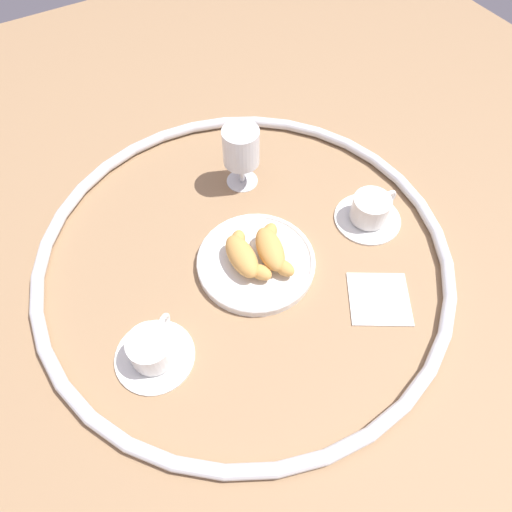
% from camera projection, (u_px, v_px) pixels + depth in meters
% --- Properties ---
extents(ground_plane, '(2.20, 2.20, 0.00)m').
position_uv_depth(ground_plane, '(244.00, 258.00, 0.91)').
color(ground_plane, '#997551').
extents(table_chrome_rim, '(0.80, 0.80, 0.02)m').
position_uv_depth(table_chrome_rim, '(244.00, 254.00, 0.90)').
color(table_chrome_rim, silver).
rests_on(table_chrome_rim, ground_plane).
extents(pastry_plate, '(0.23, 0.23, 0.02)m').
position_uv_depth(pastry_plate, '(256.00, 262.00, 0.89)').
color(pastry_plate, white).
rests_on(pastry_plate, ground_plane).
extents(croissant_large, '(0.14, 0.07, 0.04)m').
position_uv_depth(croissant_large, '(243.00, 256.00, 0.86)').
color(croissant_large, '#D6994C').
rests_on(croissant_large, pastry_plate).
extents(croissant_small, '(0.13, 0.08, 0.04)m').
position_uv_depth(croissant_small, '(272.00, 249.00, 0.87)').
color(croissant_small, '#D6994C').
rests_on(croissant_small, pastry_plate).
extents(coffee_cup_near, '(0.14, 0.14, 0.06)m').
position_uv_depth(coffee_cup_near, '(153.00, 350.00, 0.77)').
color(coffee_cup_near, white).
rests_on(coffee_cup_near, ground_plane).
extents(coffee_cup_far, '(0.14, 0.14, 0.06)m').
position_uv_depth(coffee_cup_far, '(370.00, 211.00, 0.94)').
color(coffee_cup_far, white).
rests_on(coffee_cup_far, ground_plane).
extents(juice_glass_left, '(0.08, 0.08, 0.14)m').
position_uv_depth(juice_glass_left, '(241.00, 148.00, 0.94)').
color(juice_glass_left, white).
rests_on(juice_glass_left, ground_plane).
extents(folded_napkin, '(0.15, 0.15, 0.01)m').
position_uv_depth(folded_napkin, '(379.00, 298.00, 0.85)').
color(folded_napkin, silver).
rests_on(folded_napkin, ground_plane).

